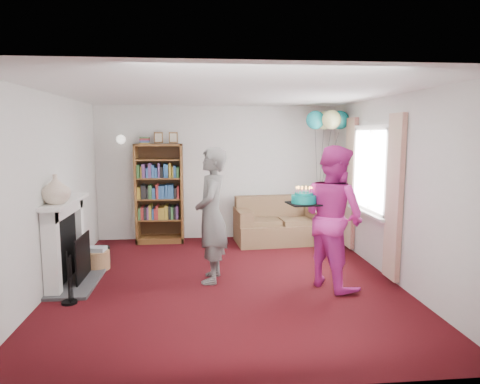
{
  "coord_description": "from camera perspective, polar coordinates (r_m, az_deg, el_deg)",
  "views": [
    {
      "loc": [
        -0.36,
        -5.56,
        1.99
      ],
      "look_at": [
        0.24,
        0.6,
        1.14
      ],
      "focal_mm": 32.0,
      "sensor_mm": 36.0,
      "label": 1
    }
  ],
  "objects": [
    {
      "name": "person_magenta",
      "position": [
        5.65,
        12.35,
        -3.25
      ],
      "size": [
        1.02,
        1.11,
        1.84
      ],
      "primitive_type": "imported",
      "rotation": [
        0.0,
        0.0,
        2.03
      ],
      "color": "#C6278D",
      "rests_on": "ground"
    },
    {
      "name": "bookcase",
      "position": [
        7.97,
        -10.66,
        -0.25
      ],
      "size": [
        0.85,
        0.42,
        2.01
      ],
      "color": "#472B14",
      "rests_on": "ground"
    },
    {
      "name": "sofa",
      "position": [
        7.94,
        5.15,
        -4.37
      ],
      "size": [
        1.57,
        0.83,
        0.83
      ],
      "rotation": [
        0.0,
        0.0,
        0.08
      ],
      "color": "brown",
      "rests_on": "ground"
    },
    {
      "name": "fireplace",
      "position": [
        6.18,
        -21.72,
        -6.56
      ],
      "size": [
        0.55,
        1.8,
        1.12
      ],
      "color": "#3F3F42",
      "rests_on": "ground"
    },
    {
      "name": "wall_sconce",
      "position": [
        8.05,
        -15.6,
        6.76
      ],
      "size": [
        0.16,
        0.23,
        0.16
      ],
      "color": "gold",
      "rests_on": "ground"
    },
    {
      "name": "ground",
      "position": [
        5.92,
        -1.75,
        -11.82
      ],
      "size": [
        5.0,
        5.0,
        0.0
      ],
      "primitive_type": "plane",
      "color": "#320709",
      "rests_on": "ground"
    },
    {
      "name": "balloons",
      "position": [
        7.71,
        11.6,
        9.38
      ],
      "size": [
        0.76,
        0.76,
        1.74
      ],
      "color": "#3F3F3F",
      "rests_on": "ground"
    },
    {
      "name": "wall_left",
      "position": [
        5.92,
        -24.19,
        -0.03
      ],
      "size": [
        0.02,
        5.0,
        2.5
      ],
      "primitive_type": "cube",
      "color": "silver",
      "rests_on": "ground"
    },
    {
      "name": "ceiling",
      "position": [
        5.6,
        -1.86,
        13.11
      ],
      "size": [
        4.5,
        5.0,
        0.01
      ],
      "primitive_type": "cube",
      "color": "white",
      "rests_on": "wall_back"
    },
    {
      "name": "mantel_vase",
      "position": [
        5.73,
        -23.37,
        0.35
      ],
      "size": [
        0.38,
        0.38,
        0.36
      ],
      "primitive_type": "imported",
      "rotation": [
        0.0,
        0.0,
        -0.1
      ],
      "color": "beige",
      "rests_on": "fireplace"
    },
    {
      "name": "wall_back",
      "position": [
        8.11,
        -2.98,
        2.58
      ],
      "size": [
        4.5,
        0.02,
        2.5
      ],
      "primitive_type": "cube",
      "color": "silver",
      "rests_on": "ground"
    },
    {
      "name": "person_striped",
      "position": [
        5.73,
        -3.81,
        -3.11
      ],
      "size": [
        0.51,
        0.71,
        1.81
      ],
      "primitive_type": "imported",
      "rotation": [
        0.0,
        0.0,
        -1.7
      ],
      "color": "black",
      "rests_on": "ground"
    },
    {
      "name": "birthday_cake",
      "position": [
        5.48,
        8.51,
        -0.95
      ],
      "size": [
        0.38,
        0.38,
        0.22
      ],
      "rotation": [
        0.0,
        0.0,
        0.13
      ],
      "color": "black",
      "rests_on": "ground"
    },
    {
      "name": "wicker_basket",
      "position": [
        6.71,
        -18.52,
        -8.5
      ],
      "size": [
        0.36,
        0.36,
        0.33
      ],
      "rotation": [
        0.0,
        0.0,
        -0.14
      ],
      "color": "#9C7049",
      "rests_on": "ground"
    },
    {
      "name": "wall_right",
      "position": [
        6.19,
        19.55,
        0.52
      ],
      "size": [
        0.02,
        5.0,
        2.5
      ],
      "primitive_type": "cube",
      "color": "silver",
      "rests_on": "ground"
    },
    {
      "name": "window_bay",
      "position": [
        6.72,
        16.95,
        0.77
      ],
      "size": [
        0.14,
        2.02,
        2.2
      ],
      "color": "white",
      "rests_on": "ground"
    }
  ]
}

